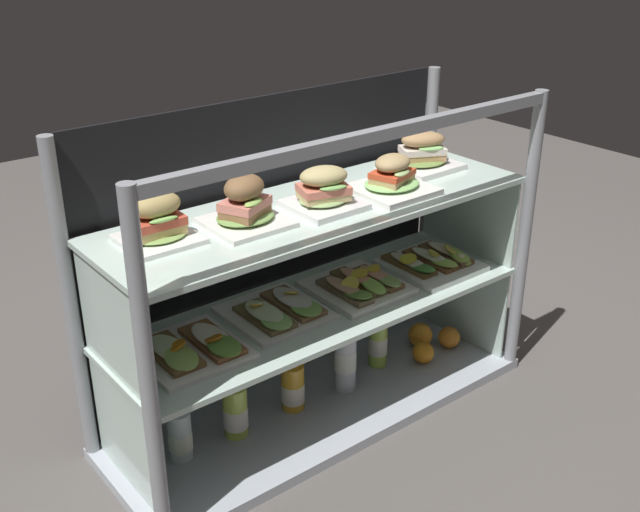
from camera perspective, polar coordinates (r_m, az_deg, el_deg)
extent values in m
cube|color=#57514E|center=(2.35, 0.00, -11.37)|extent=(6.00, 6.00, 0.02)
cube|color=#B0B8C1|center=(2.34, 0.00, -10.86)|extent=(1.28, 0.45, 0.03)
cylinder|color=gray|center=(1.68, -12.54, -9.41)|extent=(0.04, 0.04, 0.90)
cylinder|color=gray|center=(2.40, 14.82, 1.18)|extent=(0.04, 0.04, 0.90)
cylinder|color=gray|center=(2.01, -17.83, -4.02)|extent=(0.04, 0.04, 0.90)
cylinder|color=gray|center=(2.64, 7.85, 3.98)|extent=(0.04, 0.04, 0.90)
cube|color=gray|center=(1.81, 4.06, 8.86)|extent=(1.24, 0.03, 0.03)
cube|color=black|center=(2.27, -3.45, 1.03)|extent=(1.21, 0.01, 0.87)
cube|color=silver|center=(1.99, -13.97, -12.85)|extent=(0.01, 0.37, 0.31)
cube|color=silver|center=(2.61, 10.37, -2.88)|extent=(0.01, 0.37, 0.31)
cube|color=silver|center=(2.16, 0.00, -3.74)|extent=(1.22, 0.39, 0.02)
cube|color=silver|center=(1.83, -14.95, -5.13)|extent=(0.01, 0.37, 0.28)
cube|color=silver|center=(2.48, 10.91, 3.44)|extent=(0.01, 0.37, 0.28)
cube|color=silver|center=(2.04, 0.00, 3.57)|extent=(1.22, 0.39, 0.02)
cube|color=white|center=(1.85, -11.82, 1.23)|extent=(0.17, 0.17, 0.01)
ellipsoid|color=#86AF56|center=(1.85, -11.86, 1.59)|extent=(0.14, 0.12, 0.01)
cube|color=tan|center=(1.84, -11.89, 1.94)|extent=(0.12, 0.08, 0.02)
cube|color=#C34933|center=(1.83, -11.94, 2.55)|extent=(0.12, 0.09, 0.02)
ellipsoid|color=#87BB5B|center=(1.80, -11.47, 2.64)|extent=(0.07, 0.03, 0.02)
ellipsoid|color=tan|center=(1.82, -12.05, 3.70)|extent=(0.13, 0.08, 0.06)
cube|color=white|center=(1.91, -5.51, 2.47)|extent=(0.19, 0.19, 0.01)
ellipsoid|color=#76A04F|center=(1.91, -5.52, 2.92)|extent=(0.15, 0.13, 0.02)
cube|color=olive|center=(1.90, -5.54, 3.27)|extent=(0.14, 0.13, 0.02)
cube|color=#D97F6E|center=(1.90, -5.57, 3.88)|extent=(0.14, 0.13, 0.02)
ellipsoid|color=#95C158|center=(1.86, -4.93, 3.98)|extent=(0.07, 0.06, 0.01)
ellipsoid|color=brown|center=(1.88, -5.62, 5.06)|extent=(0.14, 0.13, 0.06)
cube|color=white|center=(2.01, 0.26, 3.78)|extent=(0.18, 0.18, 0.02)
ellipsoid|color=#94BA70|center=(2.01, 0.27, 4.21)|extent=(0.13, 0.11, 0.02)
cube|color=#DAC580|center=(2.00, 0.27, 4.49)|extent=(0.14, 0.12, 0.02)
cube|color=#D8765E|center=(2.00, 0.27, 4.98)|extent=(0.15, 0.12, 0.02)
ellipsoid|color=#7DB55D|center=(1.96, 0.98, 5.05)|extent=(0.08, 0.05, 0.01)
ellipsoid|color=tan|center=(1.99, 0.27, 5.92)|extent=(0.15, 0.12, 0.05)
cube|color=white|center=(2.13, 5.30, 4.88)|extent=(0.20, 0.20, 0.02)
ellipsoid|color=#93D575|center=(2.12, 5.32, 5.35)|extent=(0.16, 0.14, 0.02)
cube|color=tan|center=(2.12, 5.33, 5.65)|extent=(0.13, 0.11, 0.02)
cube|color=#CF4A28|center=(2.11, 5.35, 6.09)|extent=(0.13, 0.12, 0.01)
ellipsoid|color=#A2BE73|center=(2.08, 6.07, 6.12)|extent=(0.07, 0.05, 0.01)
ellipsoid|color=tan|center=(2.10, 5.38, 6.86)|extent=(0.14, 0.12, 0.04)
cube|color=white|center=(2.34, 7.50, 6.66)|extent=(0.19, 0.19, 0.02)
ellipsoid|color=olive|center=(2.34, 7.52, 7.02)|extent=(0.16, 0.13, 0.01)
cube|color=tan|center=(2.34, 7.54, 7.30)|extent=(0.15, 0.12, 0.02)
cube|color=beige|center=(2.33, 7.57, 7.76)|extent=(0.15, 0.13, 0.02)
ellipsoid|color=#8BCC71|center=(2.30, 8.19, 7.87)|extent=(0.08, 0.06, 0.02)
ellipsoid|color=#A78052|center=(2.32, 7.61, 8.51)|extent=(0.15, 0.13, 0.05)
cube|color=white|center=(1.96, -9.67, -6.87)|extent=(0.25, 0.26, 0.01)
cube|color=brown|center=(1.94, -11.00, -6.98)|extent=(0.09, 0.20, 0.01)
ellipsoid|color=#A3CF62|center=(1.89, -10.18, -7.42)|extent=(0.08, 0.10, 0.03)
ellipsoid|color=#E9F0C1|center=(1.93, -11.03, -6.64)|extent=(0.07, 0.16, 0.01)
cylinder|color=orange|center=(1.91, -10.58, -6.52)|extent=(0.07, 0.07, 0.03)
cube|color=brown|center=(1.97, -7.97, -6.20)|extent=(0.09, 0.20, 0.01)
ellipsoid|color=#639C3B|center=(1.92, -7.07, -6.61)|extent=(0.08, 0.10, 0.03)
ellipsoid|color=white|center=(1.96, -7.99, -5.87)|extent=(0.07, 0.16, 0.01)
cylinder|color=orange|center=(1.93, -7.86, -6.01)|extent=(0.05, 0.05, 0.02)
cube|color=white|center=(2.10, -3.37, -4.21)|extent=(0.25, 0.26, 0.01)
cube|color=brown|center=(2.06, -4.12, -4.49)|extent=(0.09, 0.18, 0.01)
ellipsoid|color=#8ECA69|center=(2.02, -3.24, -4.80)|extent=(0.08, 0.09, 0.02)
ellipsoid|color=#E1F0C2|center=(2.06, -4.13, -4.10)|extent=(0.07, 0.15, 0.02)
cylinder|color=yellow|center=(2.06, -4.74, -3.62)|extent=(0.05, 0.05, 0.02)
cube|color=brown|center=(2.12, -2.01, -3.52)|extent=(0.09, 0.20, 0.01)
ellipsoid|color=#84C055|center=(2.08, -1.04, -3.82)|extent=(0.08, 0.10, 0.02)
ellipsoid|color=silver|center=(2.12, -2.02, -3.14)|extent=(0.07, 0.16, 0.02)
cylinder|color=yellow|center=(2.12, -2.15, -2.70)|extent=(0.05, 0.05, 0.02)
cube|color=white|center=(2.23, 2.72, -2.35)|extent=(0.25, 0.26, 0.02)
cube|color=brown|center=(2.18, 1.82, -2.61)|extent=(0.06, 0.19, 0.01)
ellipsoid|color=olive|center=(2.13, 2.82, -2.84)|extent=(0.07, 0.10, 0.03)
ellipsoid|color=#DEA785|center=(2.17, 1.83, -2.26)|extent=(0.05, 0.15, 0.02)
cylinder|color=#EEDF4B|center=(2.16, 2.25, -2.09)|extent=(0.06, 0.06, 0.03)
cube|color=brown|center=(2.23, 2.92, -1.97)|extent=(0.06, 0.19, 0.01)
ellipsoid|color=#96D457|center=(2.18, 3.93, -2.20)|extent=(0.06, 0.10, 0.03)
ellipsoid|color=#EDA47B|center=(2.22, 2.93, -1.61)|extent=(0.05, 0.15, 0.02)
cylinder|color=yellow|center=(2.22, 2.95, -1.29)|extent=(0.06, 0.06, 0.02)
cube|color=brown|center=(2.25, 4.23, -1.65)|extent=(0.06, 0.17, 0.01)
ellipsoid|color=#92B962|center=(2.22, 5.15, -1.83)|extent=(0.06, 0.09, 0.02)
ellipsoid|color=#E6A585|center=(2.25, 4.24, -1.34)|extent=(0.05, 0.14, 0.01)
cylinder|color=yellow|center=(2.26, 3.97, -0.92)|extent=(0.05, 0.05, 0.01)
cube|color=white|center=(2.39, 8.15, -0.67)|extent=(0.25, 0.26, 0.02)
cube|color=brown|center=(2.35, 6.55, -0.66)|extent=(0.06, 0.19, 0.01)
ellipsoid|color=#4D903B|center=(2.31, 7.55, -0.86)|extent=(0.05, 0.10, 0.03)
ellipsoid|color=#ECEBCF|center=(2.34, 6.57, -0.36)|extent=(0.05, 0.15, 0.02)
cylinder|color=yellow|center=(2.33, 6.52, -0.19)|extent=(0.06, 0.06, 0.02)
cube|color=brown|center=(2.39, 8.12, -0.29)|extent=(0.06, 0.19, 0.01)
ellipsoid|color=#A2CF59|center=(2.35, 9.13, -0.48)|extent=(0.06, 0.10, 0.02)
ellipsoid|color=white|center=(2.38, 8.14, 0.02)|extent=(0.05, 0.15, 0.02)
cylinder|color=#F5E148|center=(2.37, 8.40, 0.19)|extent=(0.05, 0.05, 0.02)
cube|color=brown|center=(2.43, 9.24, 0.13)|extent=(0.06, 0.19, 0.02)
ellipsoid|color=#95BD4D|center=(2.39, 10.24, -0.01)|extent=(0.05, 0.09, 0.04)
ellipsoid|color=#F3E4C4|center=(2.42, 9.27, 0.48)|extent=(0.05, 0.15, 0.02)
cylinder|color=#F8D34B|center=(2.40, 9.60, 0.49)|extent=(0.06, 0.06, 0.03)
cylinder|color=white|center=(2.11, -10.28, -12.85)|extent=(0.06, 0.06, 0.14)
cylinder|color=silver|center=(2.12, -10.25, -13.21)|extent=(0.06, 0.06, 0.05)
cylinder|color=white|center=(2.06, -10.48, -10.83)|extent=(0.03, 0.03, 0.04)
cylinder|color=silver|center=(2.04, -10.54, -10.22)|extent=(0.04, 0.04, 0.01)
cylinder|color=#BED551|center=(2.17, -6.27, -11.28)|extent=(0.07, 0.07, 0.15)
cylinder|color=white|center=(2.18, -6.24, -11.69)|extent=(0.07, 0.07, 0.06)
cylinder|color=#BDCA43|center=(2.11, -6.39, -9.07)|extent=(0.04, 0.04, 0.05)
cylinder|color=gold|center=(2.09, -6.43, -8.39)|extent=(0.04, 0.04, 0.01)
cylinder|color=gold|center=(2.26, -2.02, -9.61)|extent=(0.07, 0.07, 0.14)
cylinder|color=#F1E5CD|center=(2.27, -2.02, -9.99)|extent=(0.07, 0.07, 0.06)
cylinder|color=gold|center=(2.21, -2.06, -7.68)|extent=(0.03, 0.03, 0.04)
cylinder|color=silver|center=(2.19, -2.07, -7.11)|extent=(0.04, 0.04, 0.01)
cylinder|color=silver|center=(2.33, 1.88, -7.71)|extent=(0.06, 0.06, 0.19)
cylinder|color=white|center=(2.32, 1.88, -7.66)|extent=(0.07, 0.07, 0.06)
cylinder|color=white|center=(2.27, 1.92, -5.31)|extent=(0.03, 0.03, 0.03)
cylinder|color=black|center=(2.26, 1.93, -4.82)|extent=(0.03, 0.03, 0.01)
cylinder|color=#AFD34C|center=(2.46, 4.29, -6.41)|extent=(0.06, 0.06, 0.15)
cylinder|color=silver|center=(2.46, 4.29, -6.54)|extent=(0.06, 0.06, 0.06)
cylinder|color=#AFCC4F|center=(2.41, 4.36, -4.52)|extent=(0.03, 0.03, 0.03)
cylinder|color=gold|center=(2.40, 4.38, -4.09)|extent=(0.04, 0.04, 0.01)
sphere|color=orange|center=(2.50, 7.63, -7.07)|extent=(0.07, 0.07, 0.07)
sphere|color=orange|center=(2.59, 7.41, -5.79)|extent=(0.08, 0.08, 0.08)
sphere|color=orange|center=(2.59, 9.51, -5.93)|extent=(0.07, 0.07, 0.07)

